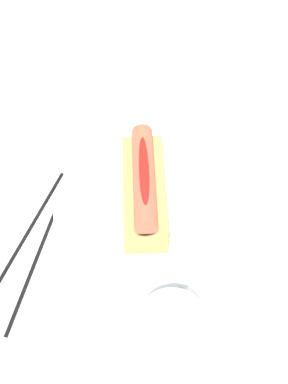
# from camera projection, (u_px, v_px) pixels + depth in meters

# --- Properties ---
(ground_plane) EXTENTS (2.40, 2.40, 0.00)m
(ground_plane) POSITION_uv_depth(u_px,v_px,m) (137.00, 224.00, 0.70)
(ground_plane) COLOR white
(serving_bowl) EXTENTS (0.23, 0.23, 0.03)m
(serving_bowl) POSITION_uv_depth(u_px,v_px,m) (144.00, 210.00, 0.69)
(serving_bowl) COLOR silver
(serving_bowl) RESTS_ON ground_plane
(hotdog_front) EXTENTS (0.16, 0.08, 0.06)m
(hotdog_front) POSITION_uv_depth(u_px,v_px,m) (144.00, 188.00, 0.66)
(hotdog_front) COLOR tan
(hotdog_front) RESTS_ON serving_bowl
(water_glass) EXTENTS (0.07, 0.07, 0.09)m
(water_glass) POSITION_uv_depth(u_px,v_px,m) (171.00, 341.00, 0.56)
(water_glass) COLOR white
(water_glass) RESTS_ON ground_plane
(napkin_box) EXTENTS (0.12, 0.06, 0.15)m
(napkin_box) POSITION_uv_depth(u_px,v_px,m) (188.00, 79.00, 0.76)
(napkin_box) COLOR white
(napkin_box) RESTS_ON ground_plane
(chopstick_near) EXTENTS (0.20, 0.10, 0.01)m
(chopstick_near) POSITION_uv_depth(u_px,v_px,m) (38.00, 253.00, 0.67)
(chopstick_near) COLOR black
(chopstick_near) RESTS_ON ground_plane
(chopstick_far) EXTENTS (0.19, 0.13, 0.01)m
(chopstick_far) POSITION_uv_depth(u_px,v_px,m) (25.00, 236.00, 0.69)
(chopstick_far) COLOR black
(chopstick_far) RESTS_ON ground_plane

